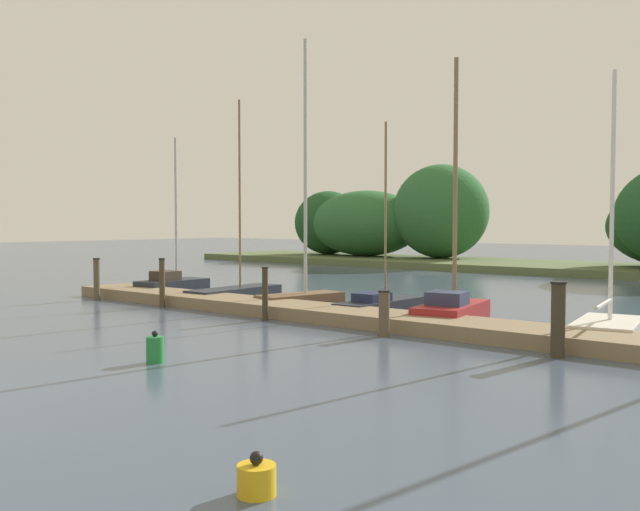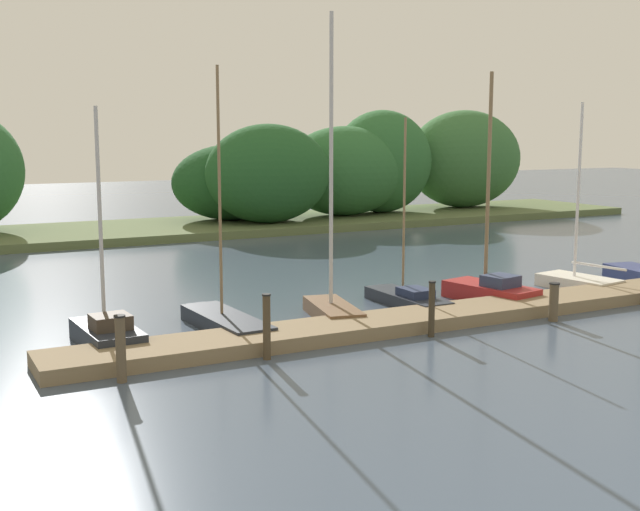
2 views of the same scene
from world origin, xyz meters
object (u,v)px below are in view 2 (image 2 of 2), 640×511
at_px(sailboat_3, 406,297).
at_px(sailboat_5, 576,279).
at_px(sailboat_2, 332,301).
at_px(mooring_piling_2, 432,309).
at_px(mooring_piling_1, 267,327).
at_px(mooring_piling_3, 554,302).
at_px(sailboat_1, 224,319).
at_px(mooring_piling_0, 121,349).
at_px(sailboat_0, 106,332).
at_px(sailboat_4, 489,287).

bearing_deg(sailboat_3, sailboat_5, -92.65).
bearing_deg(sailboat_3, sailboat_2, 98.16).
relative_size(sailboat_3, mooring_piling_2, 3.86).
distance_m(sailboat_2, mooring_piling_1, 4.45).
bearing_deg(sailboat_5, mooring_piling_3, 118.98).
relative_size(sailboat_1, mooring_piling_3, 6.37).
relative_size(mooring_piling_0, mooring_piling_1, 0.93).
bearing_deg(sailboat_5, sailboat_2, 81.06).
bearing_deg(mooring_piling_2, mooring_piling_3, -2.00).
bearing_deg(sailboat_2, mooring_piling_3, -109.25).
relative_size(sailboat_5, mooring_piling_1, 3.99).
xyz_separation_m(mooring_piling_0, mooring_piling_2, (7.96, 0.10, 0.01)).
relative_size(sailboat_1, sailboat_5, 1.12).
height_order(sailboat_3, sailboat_5, sailboat_5).
xyz_separation_m(sailboat_0, sailboat_4, (11.75, -0.09, 0.06)).
relative_size(sailboat_3, sailboat_4, 0.81).
distance_m(sailboat_0, sailboat_5, 15.69).
relative_size(sailboat_2, sailboat_3, 1.49).
height_order(sailboat_2, mooring_piling_1, sailboat_2).
height_order(sailboat_4, mooring_piling_1, sailboat_4).
distance_m(sailboat_0, mooring_piling_3, 12.00).
bearing_deg(sailboat_5, sailboat_0, 81.33).
relative_size(sailboat_0, mooring_piling_3, 5.37).
bearing_deg(sailboat_4, sailboat_3, 66.49).
height_order(sailboat_2, sailboat_3, sailboat_2).
bearing_deg(sailboat_1, mooring_piling_2, -129.09).
xyz_separation_m(sailboat_0, mooring_piling_1, (3.02, -2.86, 0.40)).
bearing_deg(sailboat_2, sailboat_4, -80.42).
bearing_deg(mooring_piling_1, sailboat_5, 13.47).
bearing_deg(sailboat_5, sailboat_3, 77.88).
height_order(mooring_piling_1, mooring_piling_2, mooring_piling_1).
xyz_separation_m(sailboat_3, mooring_piling_1, (-6.05, -3.36, 0.51)).
bearing_deg(sailboat_5, sailboat_4, 84.54).
distance_m(mooring_piling_1, mooring_piling_3, 8.59).
xyz_separation_m(sailboat_3, mooring_piling_2, (-1.48, -3.41, 0.46)).
relative_size(sailboat_0, sailboat_4, 0.83).
bearing_deg(sailboat_2, sailboat_0, 102.76).
relative_size(sailboat_2, mooring_piling_1, 5.44).
height_order(sailboat_1, mooring_piling_1, sailboat_1).
height_order(sailboat_1, sailboat_5, sailboat_1).
relative_size(sailboat_5, mooring_piling_3, 5.69).
relative_size(sailboat_0, mooring_piling_0, 4.03).
bearing_deg(sailboat_2, sailboat_5, -77.89).
xyz_separation_m(sailboat_5, mooring_piling_2, (-8.10, -3.09, 0.42)).
distance_m(sailboat_1, mooring_piling_1, 3.18).
height_order(sailboat_5, mooring_piling_0, sailboat_5).
height_order(sailboat_2, mooring_piling_0, sailboat_2).
distance_m(mooring_piling_2, mooring_piling_3, 4.02).
bearing_deg(sailboat_1, mooring_piling_0, 129.78).
bearing_deg(sailboat_3, mooring_piling_3, -144.41).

